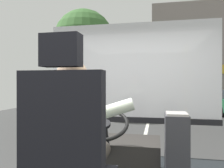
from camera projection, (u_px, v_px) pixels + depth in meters
name	position (u px, v px, depth m)	size (l,w,h in m)	color
ground	(149.00, 120.00, 10.33)	(18.00, 44.00, 0.06)	#363636
driver_seat	(69.00, 165.00, 1.31)	(0.48, 0.48, 1.32)	black
bus_driver	(75.00, 133.00, 1.42)	(0.74, 0.57, 0.73)	#332D28
steering_console	(112.00, 154.00, 2.58)	(1.10, 0.96, 0.78)	#282623
fare_box	(177.00, 152.00, 2.15)	(0.22, 0.28, 0.77)	#333338
windshield_panel	(131.00, 84.00, 3.29)	(2.50, 0.08, 1.48)	silver
street_tree	(84.00, 40.00, 11.08)	(2.94, 2.94, 5.35)	#4C3828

